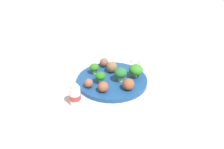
# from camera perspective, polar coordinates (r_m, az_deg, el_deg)

# --- Properties ---
(ground_plane) EXTENTS (4.00, 4.00, 0.00)m
(ground_plane) POSITION_cam_1_polar(r_m,az_deg,el_deg) (1.02, 0.00, -1.73)
(ground_plane) COLOR #B2B2AD
(plate) EXTENTS (0.28, 0.28, 0.02)m
(plate) POSITION_cam_1_polar(r_m,az_deg,el_deg) (1.02, 0.00, -1.35)
(plate) COLOR navy
(plate) RESTS_ON ground_plane
(broccoli_floret_back_left) EXTENTS (0.04, 0.04, 0.04)m
(broccoli_floret_back_left) POSITION_cam_1_polar(r_m,az_deg,el_deg) (1.04, -3.96, 1.52)
(broccoli_floret_back_left) COLOR #A3C982
(broccoli_floret_back_left) RESTS_ON plate
(broccoli_floret_front_left) EXTENTS (0.04, 0.04, 0.05)m
(broccoli_floret_front_left) POSITION_cam_1_polar(r_m,az_deg,el_deg) (0.97, -2.58, -0.44)
(broccoli_floret_front_left) COLOR #A9CD82
(broccoli_floret_front_left) RESTS_ON plate
(broccoli_floret_mid_right) EXTENTS (0.05, 0.05, 0.06)m
(broccoli_floret_mid_right) POSITION_cam_1_polar(r_m,az_deg,el_deg) (0.98, 1.92, 0.31)
(broccoli_floret_mid_right) COLOR #92CB76
(broccoli_floret_mid_right) RESTS_ON plate
(broccoli_floret_near_rim) EXTENTS (0.06, 0.06, 0.06)m
(broccoli_floret_near_rim) POSITION_cam_1_polar(r_m,az_deg,el_deg) (1.01, 5.37, 1.04)
(broccoli_floret_near_rim) COLOR #A3C36C
(broccoli_floret_near_rim) RESTS_ON plate
(meatball_back_left) EXTENTS (0.04, 0.04, 0.04)m
(meatball_back_left) POSITION_cam_1_polar(r_m,az_deg,el_deg) (0.93, -1.96, -2.77)
(meatball_back_left) COLOR brown
(meatball_back_left) RESTS_ON plate
(meatball_front_right) EXTENTS (0.04, 0.04, 0.04)m
(meatball_front_right) POSITION_cam_1_polar(r_m,az_deg,el_deg) (0.94, 3.71, -2.19)
(meatball_front_right) COLOR brown
(meatball_front_right) RESTS_ON plate
(meatball_center) EXTENTS (0.05, 0.05, 0.05)m
(meatball_center) POSITION_cam_1_polar(r_m,az_deg,el_deg) (1.05, -0.03, 1.67)
(meatball_center) COLOR brown
(meatball_center) RESTS_ON plate
(meatball_far_rim) EXTENTS (0.04, 0.04, 0.04)m
(meatball_far_rim) POSITION_cam_1_polar(r_m,az_deg,el_deg) (1.10, -1.80, 2.68)
(meatball_far_rim) COLOR brown
(meatball_far_rim) RESTS_ON plate
(meatball_mid_right) EXTENTS (0.03, 0.03, 0.03)m
(meatball_mid_right) POSITION_cam_1_polar(r_m,az_deg,el_deg) (0.96, -5.21, -1.93)
(meatball_mid_right) COLOR brown
(meatball_mid_right) RESTS_ON plate
(napkin) EXTENTS (0.18, 0.14, 0.01)m
(napkin) POSITION_cam_1_polar(r_m,az_deg,el_deg) (1.21, 7.09, 3.69)
(napkin) COLOR white
(napkin) RESTS_ON ground_plane
(fork) EXTENTS (0.12, 0.02, 0.01)m
(fork) POSITION_cam_1_polar(r_m,az_deg,el_deg) (1.20, 7.63, 3.53)
(fork) COLOR silver
(fork) RESTS_ON napkin
(knife) EXTENTS (0.15, 0.02, 0.01)m
(knife) POSITION_cam_1_polar(r_m,az_deg,el_deg) (1.21, 6.19, 4.02)
(knife) COLOR silver
(knife) RESTS_ON napkin
(yogurt_bottle) EXTENTS (0.04, 0.04, 0.08)m
(yogurt_bottle) POSITION_cam_1_polar(r_m,az_deg,el_deg) (0.90, -8.19, -4.70)
(yogurt_bottle) COLOR white
(yogurt_bottle) RESTS_ON ground_plane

